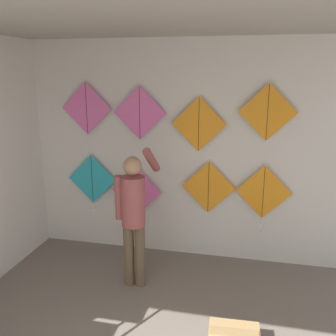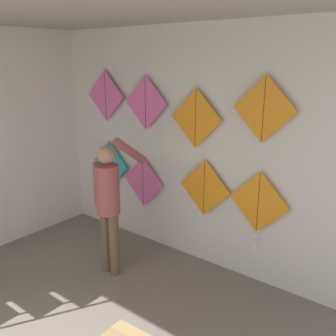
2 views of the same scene
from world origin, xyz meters
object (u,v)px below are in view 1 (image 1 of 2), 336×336
object	(u,v)px
kite_4	(86,108)
kite_6	(199,124)
kite_7	(268,112)
shopkeeper	(134,210)
kite_5	(140,113)
kite_0	(92,180)
kite_2	(208,187)
kite_3	(263,195)
kite_1	(137,191)

from	to	relation	value
kite_4	kite_6	size ratio (longest dim) A/B	1.00
kite_6	kite_7	bearing A→B (deg)	0.00
shopkeeper	kite_7	world-z (taller)	kite_7
kite_4	kite_7	xyz separation A→B (m)	(2.28, 0.00, 0.01)
kite_5	kite_7	distance (m)	1.56
kite_0	kite_2	bearing A→B (deg)	0.02
kite_5	kite_7	bearing A→B (deg)	0.00
kite_3	kite_7	world-z (taller)	kite_7
kite_4	shopkeeper	bearing A→B (deg)	-43.14
kite_3	kite_7	xyz separation A→B (m)	(-0.01, 0.00, 1.01)
kite_2	kite_0	bearing A→B (deg)	-179.98
shopkeeper	kite_2	distance (m)	1.10
kite_2	kite_7	bearing A→B (deg)	0.00
kite_0	kite_1	xyz separation A→B (m)	(0.63, 0.00, -0.11)
shopkeeper	kite_4	bearing A→B (deg)	135.92
shopkeeper	kite_7	distance (m)	1.92
shopkeeper	kite_3	size ratio (longest dim) A/B	1.83
kite_2	kite_5	distance (m)	1.28
kite_4	kite_7	world-z (taller)	kite_7
kite_6	kite_7	size ratio (longest dim) A/B	1.00
kite_4	kite_7	distance (m)	2.28
kite_2	kite_6	distance (m)	0.81
kite_2	kite_4	size ratio (longest dim) A/B	1.00
kite_1	kite_7	size ratio (longest dim) A/B	1.00
kite_5	kite_4	bearing A→B (deg)	180.00
kite_2	kite_4	distance (m)	1.88
kite_1	kite_2	world-z (taller)	kite_2
kite_0	kite_4	bearing A→B (deg)	178.92
kite_3	kite_6	distance (m)	1.18
kite_1	kite_2	distance (m)	0.97
kite_2	kite_3	size ratio (longest dim) A/B	0.77
kite_0	kite_1	size ratio (longest dim) A/B	1.20
kite_2	kite_5	world-z (taller)	kite_5
kite_0	kite_1	world-z (taller)	kite_0
kite_0	kite_7	world-z (taller)	kite_7
kite_4	kite_6	distance (m)	1.48
shopkeeper	kite_1	bearing A→B (deg)	104.41
kite_1	kite_6	xyz separation A→B (m)	(0.82, 0.00, 0.92)
kite_0	shopkeeper	bearing A→B (deg)	-43.94
kite_1	kite_7	xyz separation A→B (m)	(1.62, 0.00, 1.09)
kite_3	kite_4	distance (m)	2.50
kite_5	shopkeeper	bearing A→B (deg)	-78.91
shopkeeper	kite_2	world-z (taller)	shopkeeper
kite_3	kite_5	xyz separation A→B (m)	(-1.57, 0.00, 0.97)
shopkeeper	kite_2	xyz separation A→B (m)	(0.73, 0.82, 0.06)
kite_5	kite_7	xyz separation A→B (m)	(1.56, 0.00, 0.04)
kite_0	kite_5	size ratio (longest dim) A/B	1.20
kite_3	kite_4	world-z (taller)	kite_4
shopkeeper	kite_0	size ratio (longest dim) A/B	1.99
kite_7	shopkeeper	bearing A→B (deg)	-149.47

